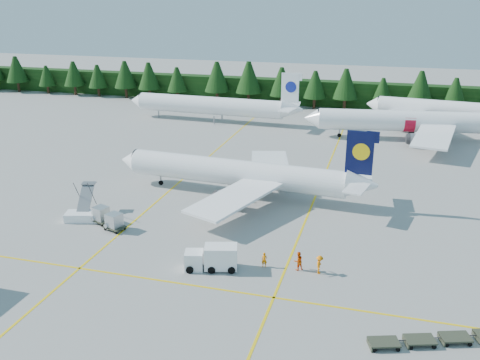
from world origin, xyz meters
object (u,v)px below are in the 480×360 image
(airliner_red, at_px, (405,121))
(service_truck, at_px, (211,258))
(airstairs, at_px, (83,213))
(airliner_navy, at_px, (231,172))

(airliner_red, height_order, service_truck, airliner_red)
(airliner_red, xyz_separation_m, service_truck, (-18.80, -57.19, -2.18))
(service_truck, bearing_deg, airstairs, 143.43)
(airliner_red, relative_size, airstairs, 6.59)
(airliner_navy, xyz_separation_m, service_truck, (4.14, -20.69, -1.86))
(airliner_red, distance_m, service_truck, 60.24)
(airstairs, bearing_deg, service_truck, -36.15)
(airliner_navy, bearing_deg, airstairs, -134.51)
(airliner_navy, bearing_deg, airliner_red, 61.67)
(airliner_navy, bearing_deg, service_truck, -74.86)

